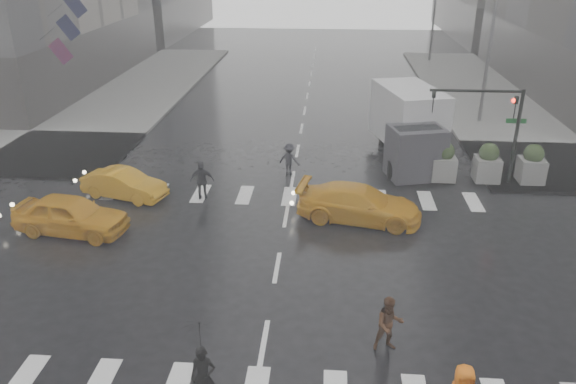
# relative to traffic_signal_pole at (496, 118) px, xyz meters

# --- Properties ---
(ground) EXTENTS (120.00, 120.00, 0.00)m
(ground) POSITION_rel_traffic_signal_pole_xyz_m (-9.01, -8.01, -3.22)
(ground) COLOR black
(ground) RESTS_ON ground
(sidewalk_nw) EXTENTS (35.00, 35.00, 0.15)m
(sidewalk_nw) POSITION_rel_traffic_signal_pole_xyz_m (-28.51, 9.49, -3.14)
(sidewalk_nw) COLOR slate
(sidewalk_nw) RESTS_ON ground
(road_markings) EXTENTS (18.00, 48.00, 0.01)m
(road_markings) POSITION_rel_traffic_signal_pole_xyz_m (-9.01, -8.01, -3.21)
(road_markings) COLOR silver
(road_markings) RESTS_ON ground
(traffic_signal_pole) EXTENTS (4.45, 0.42, 4.50)m
(traffic_signal_pole) POSITION_rel_traffic_signal_pole_xyz_m (0.00, 0.00, 0.00)
(traffic_signal_pole) COLOR black
(traffic_signal_pole) RESTS_ON ground
(street_lamp_near) EXTENTS (2.15, 0.22, 9.00)m
(street_lamp_near) POSITION_rel_traffic_signal_pole_xyz_m (1.86, 9.99, 1.73)
(street_lamp_near) COLOR #59595B
(street_lamp_near) RESTS_ON ground
(street_lamp_far) EXTENTS (2.15, 0.22, 9.00)m
(street_lamp_far) POSITION_rel_traffic_signal_pole_xyz_m (1.86, 29.99, 1.73)
(street_lamp_far) COLOR #59595B
(street_lamp_far) RESTS_ON ground
(planter_west) EXTENTS (1.10, 1.10, 1.80)m
(planter_west) POSITION_rel_traffic_signal_pole_xyz_m (-2.01, 0.19, -2.23)
(planter_west) COLOR slate
(planter_west) RESTS_ON ground
(planter_mid) EXTENTS (1.10, 1.10, 1.80)m
(planter_mid) POSITION_rel_traffic_signal_pole_xyz_m (-0.01, 0.19, -2.23)
(planter_mid) COLOR slate
(planter_mid) RESTS_ON ground
(planter_east) EXTENTS (1.10, 1.10, 1.80)m
(planter_east) POSITION_rel_traffic_signal_pole_xyz_m (1.99, 0.19, -2.23)
(planter_east) COLOR slate
(planter_east) RESTS_ON ground
(flag_cluster) EXTENTS (2.87, 3.06, 4.69)m
(flag_cluster) POSITION_rel_traffic_signal_pole_xyz_m (-24.09, 10.49, 2.42)
(flag_cluster) COLOR #59595B
(flag_cluster) RESTS_ON ground
(pedestrian_black) EXTENTS (1.08, 1.10, 2.43)m
(pedestrian_black) POSITION_rel_traffic_signal_pole_xyz_m (-10.17, -14.38, -1.60)
(pedestrian_black) COLOR black
(pedestrian_black) RESTS_ON ground
(pedestrian_brown) EXTENTS (0.91, 0.78, 1.64)m
(pedestrian_brown) POSITION_rel_traffic_signal_pole_xyz_m (-5.57, -12.01, -2.39)
(pedestrian_brown) COLOR #3F2616
(pedestrian_brown) RESTS_ON ground
(pedestrian_far_a) EXTENTS (1.09, 0.73, 1.76)m
(pedestrian_far_a) POSITION_rel_traffic_signal_pole_xyz_m (-12.76, -2.55, -2.34)
(pedestrian_far_a) COLOR black
(pedestrian_far_a) RESTS_ON ground
(pedestrian_far_b) EXTENTS (1.13, 0.85, 1.56)m
(pedestrian_far_b) POSITION_rel_traffic_signal_pole_xyz_m (-9.21, 0.58, -2.44)
(pedestrian_far_b) COLOR black
(pedestrian_far_b) RESTS_ON ground
(taxi_front) EXTENTS (4.61, 2.38, 1.50)m
(taxi_front) POSITION_rel_traffic_signal_pole_xyz_m (-17.13, -6.01, -2.47)
(taxi_front) COLOR orange
(taxi_front) RESTS_ON ground
(taxi_mid) EXTENTS (3.99, 2.33, 1.24)m
(taxi_mid) POSITION_rel_traffic_signal_pole_xyz_m (-16.23, -2.64, -2.60)
(taxi_mid) COLOR orange
(taxi_mid) RESTS_ON ground
(taxi_rear) EXTENTS (4.68, 2.78, 1.44)m
(taxi_rear) POSITION_rel_traffic_signal_pole_xyz_m (-6.05, -4.09, -2.50)
(taxi_rear) COLOR orange
(taxi_rear) RESTS_ON ground
(box_truck) EXTENTS (2.52, 6.73, 3.58)m
(box_truck) POSITION_rel_traffic_signal_pole_xyz_m (-3.28, 2.94, -1.31)
(box_truck) COLOR silver
(box_truck) RESTS_ON ground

